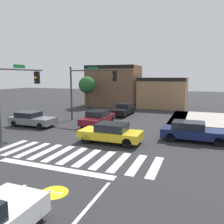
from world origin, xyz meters
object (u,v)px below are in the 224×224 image
at_px(traffic_signal_southwest, 17,88).
at_px(car_yellow, 111,133).
at_px(car_maroon, 98,118).
at_px(car_navy, 193,131).
at_px(traffic_signal_northwest, 90,83).
at_px(car_gray, 32,119).
at_px(roadside_tree, 87,85).
at_px(car_black, 124,109).

height_order(traffic_signal_southwest, car_yellow, traffic_signal_southwest).
bearing_deg(car_yellow, car_maroon, -56.70).
xyz_separation_m(traffic_signal_southwest, car_navy, (11.67, 4.47, -3.10)).
xyz_separation_m(traffic_signal_northwest, car_navy, (10.16, -3.84, -3.22)).
distance_m(traffic_signal_northwest, car_yellow, 8.56).
distance_m(car_maroon, car_gray, 6.19).
relative_size(car_maroon, roadside_tree, 0.99).
distance_m(car_navy, roadside_tree, 19.84).
height_order(traffic_signal_northwest, car_black, traffic_signal_northwest).
bearing_deg(car_gray, car_black, 55.86).
relative_size(car_black, roadside_tree, 1.03).
bearing_deg(traffic_signal_northwest, traffic_signal_southwest, -100.29).
height_order(car_maroon, car_navy, car_navy).
relative_size(traffic_signal_northwest, roadside_tree, 1.24).
bearing_deg(traffic_signal_northwest, car_navy, -20.73).
distance_m(traffic_signal_northwest, car_maroon, 3.80).
distance_m(car_maroon, roadside_tree, 12.31).
height_order(car_maroon, car_gray, car_maroon).
xyz_separation_m(car_navy, roadside_tree, (-15.02, 12.70, 2.63)).
distance_m(car_navy, car_yellow, 5.94).
bearing_deg(car_maroon, traffic_signal_southwest, -23.29).
relative_size(car_navy, roadside_tree, 1.00).
relative_size(car_yellow, roadside_tree, 0.94).
height_order(car_gray, car_navy, car_navy).
distance_m(traffic_signal_southwest, car_gray, 5.95).
xyz_separation_m(traffic_signal_northwest, car_gray, (-4.11, -3.99, -3.26)).
bearing_deg(car_maroon, car_black, 175.28).
height_order(car_gray, car_yellow, car_yellow).
bearing_deg(traffic_signal_northwest, car_gray, -135.88).
xyz_separation_m(car_yellow, roadside_tree, (-9.62, 15.20, 2.64)).
distance_m(car_gray, car_navy, 14.27).
xyz_separation_m(car_gray, roadside_tree, (-0.75, 12.85, 2.67)).
relative_size(car_maroon, car_black, 0.97).
xyz_separation_m(car_maroon, car_yellow, (3.27, -4.98, -0.02)).
bearing_deg(car_gray, car_navy, 0.58).
height_order(traffic_signal_northwest, car_gray, traffic_signal_northwest).
relative_size(traffic_signal_southwest, car_yellow, 1.26).
bearing_deg(traffic_signal_southwest, roadside_tree, 11.04).
xyz_separation_m(car_black, car_yellow, (2.74, -11.39, 0.01)).
distance_m(traffic_signal_southwest, car_maroon, 8.19).
bearing_deg(roadside_tree, car_black, -28.97).
height_order(car_black, car_navy, car_black).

